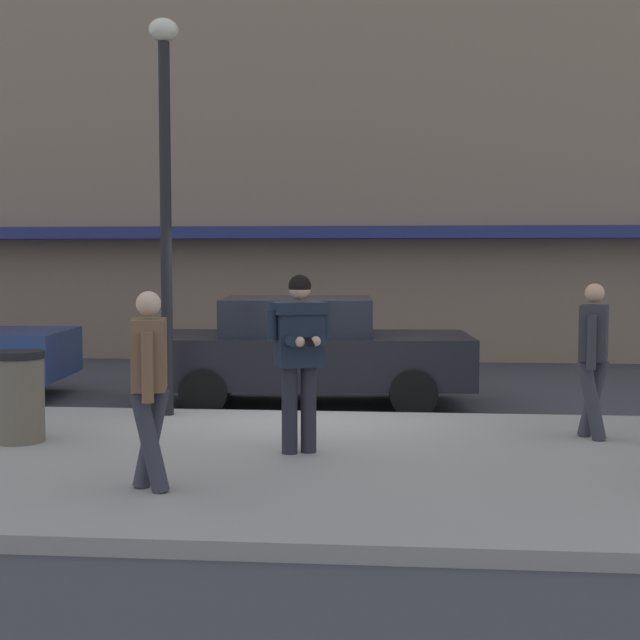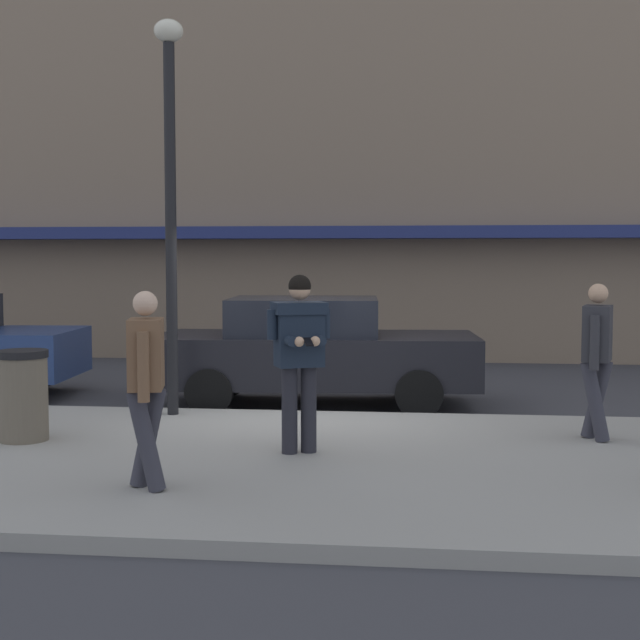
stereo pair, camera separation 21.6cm
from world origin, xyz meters
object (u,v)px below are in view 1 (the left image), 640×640
at_px(parked_sedan_mid, 307,351).
at_px(street_lamp_post, 165,174).
at_px(pedestrian_dark_coat, 149,377).
at_px(pedestrian_with_bag, 594,350).
at_px(man_texting_on_phone, 299,344).
at_px(trash_bin, 19,396).

distance_m(parked_sedan_mid, street_lamp_post, 3.28).
bearing_deg(pedestrian_dark_coat, pedestrian_with_bag, 31.25).
bearing_deg(pedestrian_with_bag, man_texting_on_phone, -161.69).
bearing_deg(parked_sedan_mid, trash_bin, -128.97).
bearing_deg(parked_sedan_mid, man_texting_on_phone, -85.35).
relative_size(pedestrian_with_bag, trash_bin, 1.74).
height_order(pedestrian_with_bag, street_lamp_post, street_lamp_post).
xyz_separation_m(pedestrian_dark_coat, street_lamp_post, (-0.78, 3.54, 2.03)).
relative_size(pedestrian_dark_coat, street_lamp_post, 0.35).
distance_m(man_texting_on_phone, street_lamp_post, 3.34).
bearing_deg(pedestrian_dark_coat, street_lamp_post, 102.48).
xyz_separation_m(man_texting_on_phone, pedestrian_dark_coat, (-1.10, -1.53, -0.14)).
distance_m(pedestrian_with_bag, pedestrian_dark_coat, 4.93).
height_order(street_lamp_post, trash_bin, street_lamp_post).
relative_size(man_texting_on_phone, street_lamp_post, 0.37).
bearing_deg(trash_bin, pedestrian_dark_coat, -42.82).
bearing_deg(pedestrian_with_bag, street_lamp_post, 168.84).
relative_size(parked_sedan_mid, pedestrian_with_bag, 2.71).
bearing_deg(street_lamp_post, pedestrian_with_bag, -11.16).
height_order(parked_sedan_mid, pedestrian_dark_coat, pedestrian_dark_coat).
relative_size(parked_sedan_mid, trash_bin, 4.71).
distance_m(man_texting_on_phone, trash_bin, 3.12).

